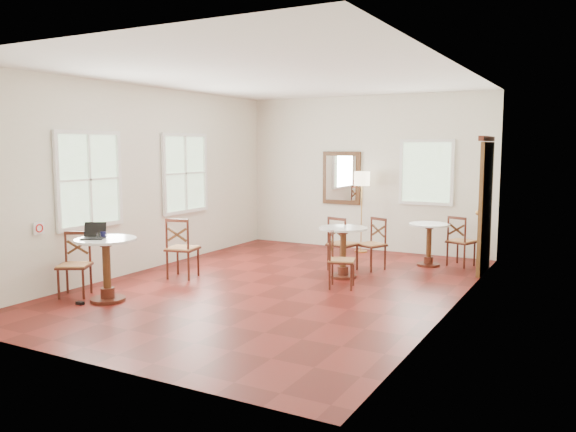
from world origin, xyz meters
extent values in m
plane|color=#601510|center=(0.00, 0.00, 0.00)|extent=(7.00, 7.00, 0.00)
cube|color=silver|center=(0.00, 3.50, 1.50)|extent=(5.00, 0.02, 3.00)
cube|color=silver|center=(0.00, -3.50, 1.50)|extent=(5.00, 0.02, 3.00)
cube|color=silver|center=(-2.50, 0.00, 1.50)|extent=(0.02, 7.00, 3.00)
cube|color=silver|center=(2.50, 0.00, 1.50)|extent=(0.02, 7.00, 3.00)
cube|color=white|center=(0.00, 0.00, 3.00)|extent=(5.00, 7.00, 0.02)
cube|color=#563818|center=(2.46, 2.40, 1.05)|extent=(0.06, 0.90, 2.10)
cube|color=#461C11|center=(2.44, 2.40, 2.15)|extent=(0.08, 1.02, 0.08)
sphere|color=#BF8C3F|center=(2.40, 2.08, 1.00)|extent=(0.07, 0.07, 0.07)
cube|color=#4C2B14|center=(-0.50, 3.46, 1.40)|extent=(0.80, 0.05, 1.05)
cube|color=white|center=(-0.50, 3.43, 1.40)|extent=(0.64, 0.02, 0.88)
cube|color=white|center=(-2.47, -2.10, 0.95)|extent=(0.02, 0.16, 0.16)
torus|color=red|center=(-2.46, -2.10, 0.95)|extent=(0.02, 0.12, 0.12)
cube|color=white|center=(-2.47, -1.20, 1.55)|extent=(0.06, 1.22, 1.42)
cube|color=white|center=(-2.47, 1.00, 1.55)|extent=(0.06, 1.22, 1.42)
cube|color=white|center=(1.20, 3.47, 1.55)|extent=(1.02, 0.06, 1.22)
cylinder|color=#461C11|center=(-1.57, -1.80, 0.02)|extent=(0.45, 0.45, 0.05)
cylinder|color=#461C11|center=(-1.57, -1.80, 0.11)|extent=(0.18, 0.18, 0.14)
cylinder|color=#4C2B14|center=(-1.57, -1.80, 0.45)|extent=(0.10, 0.10, 0.68)
cylinder|color=#461C11|center=(-1.57, -1.80, 0.77)|extent=(0.16, 0.16, 0.07)
cylinder|color=white|center=(-1.57, -1.80, 0.82)|extent=(0.79, 0.79, 0.03)
cylinder|color=#461C11|center=(0.61, 0.97, 0.02)|extent=(0.43, 0.43, 0.04)
cylinder|color=#461C11|center=(0.61, 0.97, 0.11)|extent=(0.17, 0.17, 0.13)
cylinder|color=#4C2B14|center=(0.61, 0.97, 0.43)|extent=(0.10, 0.10, 0.64)
cylinder|color=#461C11|center=(0.61, 0.97, 0.73)|extent=(0.15, 0.15, 0.06)
cylinder|color=white|center=(0.61, 0.97, 0.77)|extent=(0.75, 0.75, 0.03)
cylinder|color=#461C11|center=(1.54, 2.49, 0.02)|extent=(0.39, 0.39, 0.04)
cylinder|color=#461C11|center=(1.54, 2.49, 0.10)|extent=(0.16, 0.16, 0.12)
cylinder|color=#4C2B14|center=(1.54, 2.49, 0.39)|extent=(0.09, 0.09, 0.59)
cylinder|color=#461C11|center=(1.54, 2.49, 0.67)|extent=(0.14, 0.14, 0.06)
cylinder|color=white|center=(1.54, 2.49, 0.71)|extent=(0.69, 0.69, 0.03)
cylinder|color=#461C11|center=(-1.44, -0.01, 0.22)|extent=(0.04, 0.04, 0.44)
cylinder|color=#461C11|center=(-1.36, -0.36, 0.22)|extent=(0.04, 0.04, 0.44)
cylinder|color=#461C11|center=(-1.79, -0.09, 0.22)|extent=(0.04, 0.04, 0.44)
cylinder|color=#461C11|center=(-1.71, -0.44, 0.22)|extent=(0.04, 0.04, 0.44)
cube|color=#461C11|center=(-1.57, -0.22, 0.45)|extent=(0.52, 0.52, 0.03)
cube|color=#A76F43|center=(-1.57, -0.22, 0.46)|extent=(0.50, 0.50, 0.04)
cylinder|color=#461C11|center=(-1.36, -0.36, 0.69)|extent=(0.04, 0.04, 0.49)
cylinder|color=#461C11|center=(-1.71, -0.44, 0.69)|extent=(0.04, 0.04, 0.49)
cube|color=#461C11|center=(-1.54, -0.40, 0.92)|extent=(0.37, 0.12, 0.05)
cube|color=#4C2B14|center=(-1.54, -0.40, 0.70)|extent=(0.32, 0.10, 0.22)
cube|color=#4C2B14|center=(-1.54, -0.40, 0.70)|extent=(0.32, 0.10, 0.22)
cylinder|color=#461C11|center=(-2.21, -2.04, 0.20)|extent=(0.03, 0.03, 0.41)
cylinder|color=#461C11|center=(-2.38, -1.76, 0.20)|extent=(0.03, 0.03, 0.41)
cylinder|color=#461C11|center=(-1.93, -1.88, 0.20)|extent=(0.03, 0.03, 0.41)
cylinder|color=#461C11|center=(-2.09, -1.59, 0.20)|extent=(0.03, 0.03, 0.41)
cube|color=#461C11|center=(-2.15, -1.82, 0.41)|extent=(0.55, 0.55, 0.03)
cube|color=#A76F43|center=(-2.15, -1.82, 0.43)|extent=(0.52, 0.52, 0.04)
cylinder|color=#461C11|center=(-2.38, -1.76, 0.64)|extent=(0.03, 0.03, 0.45)
cylinder|color=#461C11|center=(-2.09, -1.59, 0.64)|extent=(0.03, 0.03, 0.45)
cube|color=#461C11|center=(-2.23, -1.68, 0.85)|extent=(0.32, 0.20, 0.05)
cube|color=#4C2B14|center=(-2.23, -1.68, 0.65)|extent=(0.27, 0.17, 0.20)
cube|color=#4C2B14|center=(-2.23, -1.68, 0.65)|extent=(0.27, 0.17, 0.20)
cylinder|color=#461C11|center=(0.60, 1.58, 0.21)|extent=(0.03, 0.03, 0.42)
cylinder|color=#461C11|center=(0.52, 1.25, 0.21)|extent=(0.03, 0.03, 0.42)
cylinder|color=#461C11|center=(0.27, 1.65, 0.21)|extent=(0.03, 0.03, 0.42)
cylinder|color=#461C11|center=(0.19, 1.33, 0.21)|extent=(0.03, 0.03, 0.42)
cube|color=#461C11|center=(0.40, 1.45, 0.43)|extent=(0.50, 0.50, 0.03)
cube|color=#A76F43|center=(0.40, 1.45, 0.44)|extent=(0.47, 0.47, 0.04)
cylinder|color=#461C11|center=(0.52, 1.25, 0.65)|extent=(0.03, 0.03, 0.47)
cylinder|color=#461C11|center=(0.19, 1.33, 0.65)|extent=(0.03, 0.03, 0.47)
cube|color=#461C11|center=(0.36, 1.29, 0.87)|extent=(0.35, 0.11, 0.05)
cube|color=#4C2B14|center=(0.36, 1.29, 0.66)|extent=(0.30, 0.09, 0.21)
cube|color=#4C2B14|center=(0.36, 1.29, 0.66)|extent=(0.30, 0.09, 0.21)
cylinder|color=#461C11|center=(1.04, 0.25, 0.19)|extent=(0.03, 0.03, 0.38)
cylinder|color=#461C11|center=(0.75, 0.16, 0.19)|extent=(0.03, 0.03, 0.38)
cylinder|color=#461C11|center=(0.96, 0.54, 0.19)|extent=(0.03, 0.03, 0.38)
cylinder|color=#461C11|center=(0.66, 0.45, 0.19)|extent=(0.03, 0.03, 0.38)
cube|color=#461C11|center=(0.85, 0.35, 0.39)|extent=(0.47, 0.47, 0.03)
cube|color=#A76F43|center=(0.85, 0.35, 0.40)|extent=(0.45, 0.45, 0.03)
cylinder|color=#461C11|center=(0.75, 0.16, 0.60)|extent=(0.03, 0.03, 0.43)
cylinder|color=#461C11|center=(0.66, 0.45, 0.60)|extent=(0.03, 0.03, 0.43)
cube|color=#461C11|center=(0.71, 0.30, 0.79)|extent=(0.12, 0.32, 0.04)
cube|color=#4C2B14|center=(0.71, 0.30, 0.61)|extent=(0.10, 0.27, 0.19)
cube|color=#4C2B14|center=(0.71, 0.30, 0.61)|extent=(0.10, 0.27, 0.19)
cylinder|color=#461C11|center=(2.23, 2.85, 0.20)|extent=(0.03, 0.03, 0.40)
cylinder|color=#461C11|center=(2.13, 2.55, 0.20)|extent=(0.03, 0.03, 0.40)
cylinder|color=#461C11|center=(1.93, 2.96, 0.20)|extent=(0.03, 0.03, 0.40)
cylinder|color=#461C11|center=(1.82, 2.65, 0.20)|extent=(0.03, 0.03, 0.40)
cube|color=#461C11|center=(2.03, 2.75, 0.41)|extent=(0.50, 0.50, 0.03)
cube|color=#A76F43|center=(2.03, 2.75, 0.42)|extent=(0.48, 0.48, 0.04)
cylinder|color=#461C11|center=(2.13, 2.55, 0.63)|extent=(0.03, 0.03, 0.45)
cylinder|color=#461C11|center=(1.82, 2.65, 0.63)|extent=(0.03, 0.03, 0.45)
cube|color=#461C11|center=(1.98, 2.60, 0.84)|extent=(0.33, 0.14, 0.04)
cube|color=#4C2B14|center=(1.98, 2.60, 0.64)|extent=(0.28, 0.12, 0.20)
cube|color=#4C2B14|center=(1.98, 2.60, 0.64)|extent=(0.28, 0.12, 0.20)
cylinder|color=#461C11|center=(0.58, 1.64, 0.20)|extent=(0.03, 0.03, 0.40)
cylinder|color=#461C11|center=(0.71, 1.94, 0.20)|extent=(0.03, 0.03, 0.40)
cylinder|color=#461C11|center=(0.87, 1.51, 0.20)|extent=(0.03, 0.03, 0.40)
cylinder|color=#461C11|center=(1.00, 1.81, 0.20)|extent=(0.03, 0.03, 0.40)
cube|color=#461C11|center=(0.79, 1.73, 0.41)|extent=(0.52, 0.52, 0.03)
cube|color=#A76F43|center=(0.79, 1.73, 0.42)|extent=(0.50, 0.50, 0.04)
cylinder|color=#461C11|center=(0.71, 1.94, 0.63)|extent=(0.03, 0.03, 0.45)
cylinder|color=#461C11|center=(1.00, 1.81, 0.63)|extent=(0.03, 0.03, 0.45)
cube|color=#461C11|center=(0.86, 1.87, 0.83)|extent=(0.32, 0.17, 0.04)
cube|color=#4C2B14|center=(0.86, 1.87, 0.64)|extent=(0.27, 0.14, 0.20)
cube|color=#4C2B14|center=(0.86, 1.87, 0.64)|extent=(0.27, 0.14, 0.20)
cylinder|color=#BF8C3F|center=(0.05, 3.15, 0.01)|extent=(0.25, 0.25, 0.03)
cylinder|color=#BF8C3F|center=(0.05, 3.15, 0.71)|extent=(0.02, 0.02, 1.42)
cylinder|color=beige|center=(0.05, 3.15, 1.42)|extent=(0.30, 0.30, 0.27)
cube|color=black|center=(-1.69, -1.90, 0.85)|extent=(0.35, 0.32, 0.02)
cube|color=black|center=(-1.69, -1.90, 0.86)|extent=(0.26, 0.22, 0.00)
cube|color=black|center=(-1.74, -1.81, 0.95)|extent=(0.28, 0.20, 0.19)
cube|color=silver|center=(-1.74, -1.81, 0.95)|extent=(0.24, 0.17, 0.16)
ellipsoid|color=black|center=(-1.66, -1.82, 0.86)|extent=(0.10, 0.07, 0.03)
cylinder|color=#111037|center=(-1.63, -1.78, 0.88)|extent=(0.07, 0.07, 0.09)
torus|color=#111037|center=(-1.58, -1.78, 0.88)|extent=(0.06, 0.01, 0.06)
cylinder|color=white|center=(-1.55, -1.93, 0.89)|extent=(0.06, 0.06, 0.10)
cube|color=black|center=(-1.76, -2.10, 0.02)|extent=(0.10, 0.06, 0.04)
camera|label=1|loc=(4.08, -7.21, 2.04)|focal=36.13mm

